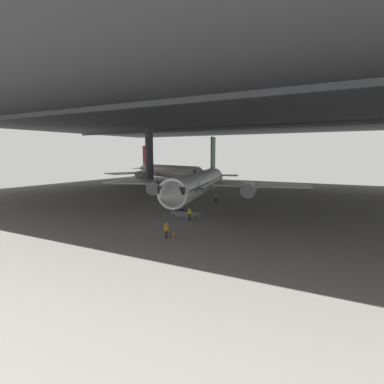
% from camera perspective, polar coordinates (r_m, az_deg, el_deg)
% --- Properties ---
extents(ground_plane, '(110.00, 110.00, 0.00)m').
position_cam_1_polar(ground_plane, '(51.22, 0.01, -2.84)').
color(ground_plane, gray).
extents(hangar_structure, '(121.00, 99.00, 16.33)m').
position_cam_1_polar(hangar_structure, '(63.30, 6.23, 13.21)').
color(hangar_structure, '#4C4F54').
rests_on(hangar_structure, ground_plane).
extents(airplane_main, '(37.57, 38.09, 12.02)m').
position_cam_1_polar(airplane_main, '(54.81, 1.24, 1.54)').
color(airplane_main, white).
rests_on(airplane_main, ground_plane).
extents(boarding_stairs, '(4.53, 2.51, 4.77)m').
position_cam_1_polar(boarding_stairs, '(44.73, -0.97, -3.29)').
color(boarding_stairs, slate).
rests_on(boarding_stairs, ground_plane).
extents(crew_worker_near_nose, '(0.25, 0.55, 1.61)m').
position_cam_1_polar(crew_worker_near_nose, '(33.03, -4.57, -6.64)').
color(crew_worker_near_nose, '#232838').
rests_on(crew_worker_near_nose, ground_plane).
extents(crew_worker_by_stairs, '(0.34, 0.52, 1.77)m').
position_cam_1_polar(crew_worker_by_stairs, '(41.37, -0.46, -3.73)').
color(crew_worker_by_stairs, '#232838').
rests_on(crew_worker_by_stairs, ground_plane).
extents(airplane_distant, '(34.11, 34.02, 11.17)m').
position_cam_1_polar(airplane_distant, '(96.29, -4.37, 3.70)').
color(airplane_distant, white).
rests_on(airplane_distant, ground_plane).
extents(traffic_cone_orange, '(0.36, 0.36, 0.60)m').
position_cam_1_polar(traffic_cone_orange, '(33.78, -3.28, -7.41)').
color(traffic_cone_orange, black).
rests_on(traffic_cone_orange, ground_plane).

